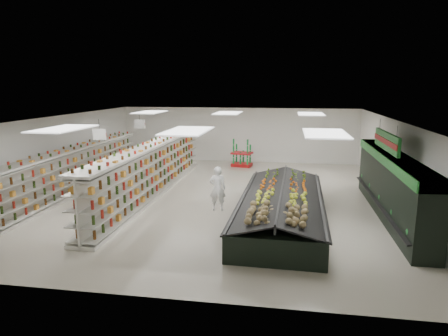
% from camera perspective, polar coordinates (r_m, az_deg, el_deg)
% --- Properties ---
extents(floor, '(16.00, 16.00, 0.00)m').
position_cam_1_polar(floor, '(16.42, -1.58, -4.16)').
color(floor, beige).
rests_on(floor, ground).
extents(ceiling, '(14.00, 16.00, 0.02)m').
position_cam_1_polar(ceiling, '(15.85, -1.65, 7.04)').
color(ceiling, white).
rests_on(ceiling, wall_back).
extents(wall_back, '(14.00, 0.02, 3.20)m').
position_cam_1_polar(wall_back, '(23.87, 1.99, 4.75)').
color(wall_back, white).
rests_on(wall_back, floor).
extents(wall_front, '(14.00, 0.02, 3.20)m').
position_cam_1_polar(wall_front, '(8.58, -11.75, -8.21)').
color(wall_front, white).
rests_on(wall_front, floor).
extents(wall_left, '(0.02, 16.00, 3.20)m').
position_cam_1_polar(wall_left, '(18.66, -23.24, 1.85)').
color(wall_left, white).
rests_on(wall_left, floor).
extents(wall_right, '(0.02, 16.00, 3.20)m').
position_cam_1_polar(wall_right, '(16.29, 23.36, 0.53)').
color(wall_right, white).
rests_on(wall_right, floor).
extents(produce_wall_case, '(0.93, 8.00, 2.20)m').
position_cam_1_polar(produce_wall_case, '(14.82, 22.87, -1.88)').
color(produce_wall_case, black).
rests_on(produce_wall_case, floor).
extents(aisle_sign_near, '(0.52, 0.06, 0.75)m').
position_cam_1_polar(aisle_sign_near, '(15.21, -17.35, 4.62)').
color(aisle_sign_near, white).
rests_on(aisle_sign_near, ceiling).
extents(aisle_sign_far, '(0.52, 0.06, 0.75)m').
position_cam_1_polar(aisle_sign_far, '(18.86, -11.96, 6.17)').
color(aisle_sign_far, white).
rests_on(aisle_sign_far, ceiling).
extents(hortifruti_banner, '(0.12, 3.20, 0.95)m').
position_cam_1_polar(hortifruti_banner, '(14.51, 22.21, 3.56)').
color(hortifruti_banner, '#207A2A').
rests_on(hortifruti_banner, ceiling).
extents(gondola_left, '(0.87, 10.91, 1.89)m').
position_cam_1_polar(gondola_left, '(18.44, -20.17, -0.34)').
color(gondola_left, silver).
rests_on(gondola_left, floor).
extents(gondola_center, '(0.97, 12.19, 2.11)m').
position_cam_1_polar(gondola_center, '(16.98, -10.19, -0.44)').
color(gondola_center, silver).
rests_on(gondola_center, floor).
extents(produce_island, '(2.98, 7.73, 1.14)m').
position_cam_1_polar(produce_island, '(13.72, 8.22, -5.22)').
color(produce_island, black).
rests_on(produce_island, floor).
extents(soda_endcap, '(1.24, 0.96, 1.44)m').
position_cam_1_polar(soda_endcap, '(22.47, 2.57, 1.98)').
color(soda_endcap, '#A71313').
rests_on(soda_endcap, floor).
extents(shopper_main, '(0.65, 0.48, 1.64)m').
position_cam_1_polar(shopper_main, '(14.50, -0.92, -2.93)').
color(shopper_main, silver).
rests_on(shopper_main, floor).
extents(shopper_background, '(0.59, 0.80, 1.47)m').
position_cam_1_polar(shopper_background, '(21.49, -8.70, 1.51)').
color(shopper_background, tan).
rests_on(shopper_background, floor).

